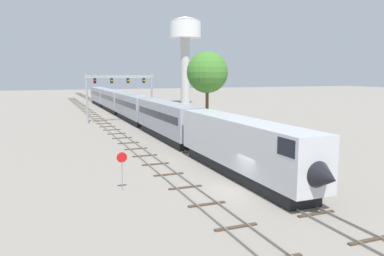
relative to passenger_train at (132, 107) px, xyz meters
name	(u,v)px	position (x,y,z in m)	size (l,w,h in m)	color
ground_plane	(239,190)	(-2.00, -44.16, -2.61)	(400.00, 400.00, 0.00)	gray
track_main	(117,113)	(0.00, 15.84, -2.54)	(2.60, 200.00, 0.16)	slate
track_near	(106,125)	(-5.50, -4.16, -2.54)	(2.60, 160.00, 0.16)	slate
passenger_train	(132,107)	(0.00, 0.00, 0.00)	(3.04, 101.08, 4.80)	silver
signal_gantry	(120,87)	(-2.25, -0.82, 3.70)	(12.10, 0.49, 8.66)	#999BA0
water_tower	(185,37)	(22.38, 32.02, 16.06)	(8.77, 8.77, 24.27)	beige
stop_sign	(122,166)	(-10.00, -41.13, -0.74)	(0.76, 0.08, 2.88)	gray
trackside_tree_left	(207,72)	(11.55, -7.60, 6.18)	(7.15, 7.15, 12.39)	brown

